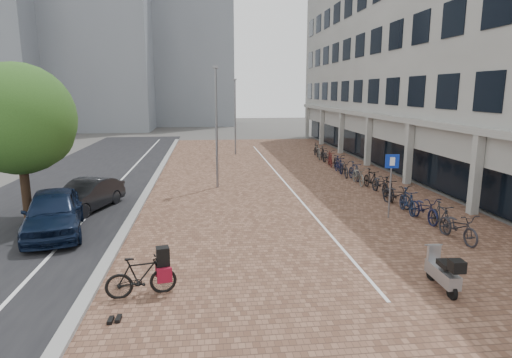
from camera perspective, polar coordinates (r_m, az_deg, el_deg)
The scene contains 18 objects.
ground at distance 13.37m, azimuth 2.98°, elevation -10.62°, with size 140.00×140.00×0.00m, color #474442.
plaza_brick at distance 25.06m, azimuth 2.98°, elevation -0.06°, with size 14.50×42.00×0.04m, color brown.
street_asphalt at distance 25.67m, azimuth -22.02°, elevation -0.63°, with size 8.00×50.00×0.03m, color black.
curb at distance 24.89m, azimuth -13.36°, elevation -0.30°, with size 0.35×42.00×0.14m, color gray.
lane_line at distance 25.20m, azimuth -17.64°, elevation -0.50°, with size 0.12×44.00×0.00m, color white.
parking_line at distance 25.09m, azimuth 3.43°, elevation 0.00°, with size 0.10×30.00×0.00m, color white.
office_building at distance 32.15m, azimuth 22.43°, elevation 16.77°, with size 8.40×40.00×15.00m.
bg_towers at distance 62.99m, azimuth -18.75°, elevation 19.09°, with size 33.00×23.00×32.00m.
car_navy at distance 17.06m, azimuth -25.09°, elevation -3.98°, with size 1.88×4.68×1.60m, color black.
car_dark at distance 19.83m, azimuth -21.37°, elevation -2.03°, with size 1.40×4.02×1.33m, color black.
hero_bike at distance 11.34m, azimuth -14.87°, elevation -12.20°, with size 1.80×0.83×1.23m.
shoes at distance 10.55m, azimuth -18.12°, elevation -17.30°, with size 0.38×0.32×0.10m, color black, non-canonical shape.
scooter_front at distance 12.28m, azimuth 23.34°, elevation -11.00°, with size 0.48×1.54×1.06m, color #959599, non-canonical shape.
parking_sign at distance 17.85m, azimuth 17.34°, elevation 0.45°, with size 0.54×0.11×2.61m.
lamp_near at distance 22.53m, azimuth -5.21°, elevation 6.55°, with size 0.12×0.12×6.21m, color slate.
lamp_far at distance 34.60m, azimuth -2.75°, elevation 8.05°, with size 0.12×0.12×5.89m, color slate.
street_tree at distance 18.76m, azimuth -28.37°, elevation 6.61°, with size 4.19×4.19×6.10m.
bike_row at distance 24.75m, azimuth 13.33°, elevation 0.70°, with size 1.19×21.45×1.05m.
Camera 1 is at (-2.09, -12.21, 5.04)m, focal length 30.42 mm.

